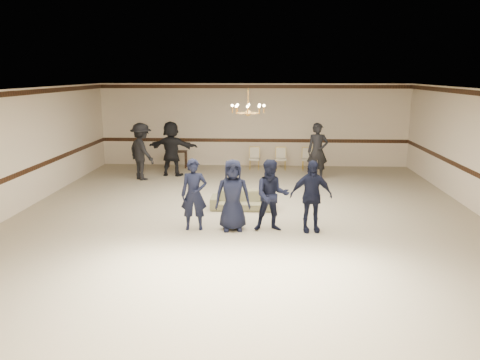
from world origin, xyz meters
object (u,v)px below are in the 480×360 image
(boy_a, at_px, (194,195))
(adult_left, at_px, (142,151))
(banquet_chair_mid, at_px, (281,159))
(boy_d, at_px, (311,196))
(boy_b, at_px, (233,195))
(banquet_chair_left, at_px, (254,159))
(console_table, at_px, (177,159))
(settee, at_px, (242,200))
(boy_c, at_px, (272,196))
(banquet_chair_right, at_px, (307,159))
(chandelier, at_px, (248,101))
(adult_mid, at_px, (172,149))
(adult_right, at_px, (318,152))

(boy_a, relative_size, adult_left, 0.86)
(adult_left, distance_m, banquet_chair_mid, 5.23)
(boy_d, relative_size, banquet_chair_mid, 2.02)
(boy_a, distance_m, banquet_chair_mid, 7.64)
(boy_b, height_order, banquet_chair_left, boy_b)
(boy_a, distance_m, console_table, 7.71)
(settee, bearing_deg, boy_c, -65.61)
(banquet_chair_left, bearing_deg, boy_d, -74.34)
(boy_a, relative_size, boy_c, 1.00)
(boy_b, bearing_deg, boy_a, 173.72)
(boy_b, bearing_deg, adult_left, 116.86)
(boy_b, height_order, boy_d, same)
(boy_d, xyz_separation_m, banquet_chair_right, (0.53, 7.29, -0.42))
(boy_a, relative_size, boy_b, 1.00)
(settee, xyz_separation_m, banquet_chair_mid, (1.20, 5.52, 0.17))
(adult_left, xyz_separation_m, banquet_chair_right, (5.81, 1.97, -0.56))
(boy_a, relative_size, banquet_chair_left, 2.02)
(chandelier, bearing_deg, banquet_chair_mid, 78.40)
(banquet_chair_mid, height_order, console_table, banquet_chair_mid)
(chandelier, height_order, adult_left, chandelier)
(banquet_chair_left, relative_size, console_table, 1.06)
(boy_b, relative_size, adult_left, 0.86)
(banquet_chair_mid, height_order, banquet_chair_right, same)
(banquet_chair_mid, bearing_deg, boy_b, -101.72)
(boy_b, bearing_deg, banquet_chair_left, 81.09)
(boy_c, relative_size, banquet_chair_left, 2.02)
(adult_mid, distance_m, banquet_chair_right, 5.10)
(boy_c, distance_m, boy_d, 0.90)
(adult_mid, bearing_deg, banquet_chair_mid, -153.05)
(settee, bearing_deg, banquet_chair_left, 89.11)
(boy_d, relative_size, adult_mid, 0.86)
(settee, distance_m, banquet_chair_mid, 5.65)
(banquet_chair_left, bearing_deg, settee, -87.73)
(banquet_chair_mid, distance_m, banquet_chair_right, 1.00)
(adult_mid, height_order, banquet_chair_right, adult_mid)
(chandelier, distance_m, boy_d, 3.31)
(adult_left, relative_size, banquet_chair_mid, 2.35)
(console_table, bearing_deg, adult_mid, -89.57)
(boy_a, relative_size, boy_d, 1.00)
(chandelier, xyz_separation_m, boy_c, (0.63, -2.12, -2.04))
(adult_right, height_order, banquet_chair_right, adult_right)
(chandelier, relative_size, boy_d, 0.56)
(console_table, bearing_deg, banquet_chair_mid, -5.94)
(adult_left, distance_m, banquet_chair_left, 4.32)
(boy_a, relative_size, adult_right, 0.86)
(boy_a, relative_size, banquet_chair_mid, 2.02)
(chandelier, bearing_deg, banquet_chair_left, 89.32)
(settee, height_order, adult_right, adult_right)
(boy_c, distance_m, adult_right, 5.85)
(console_table, bearing_deg, adult_right, -22.87)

